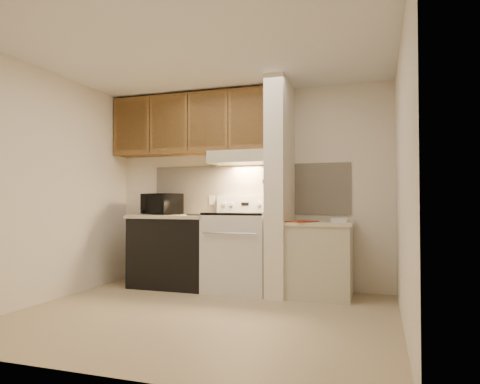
% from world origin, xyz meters
% --- Properties ---
extents(floor, '(3.60, 3.60, 0.00)m').
position_xyz_m(floor, '(0.00, 0.00, 0.00)').
color(floor, tan).
rests_on(floor, ground).
extents(ceiling, '(3.60, 3.60, 0.00)m').
position_xyz_m(ceiling, '(0.00, 0.00, 2.50)').
color(ceiling, white).
rests_on(ceiling, wall_back).
extents(wall_back, '(3.60, 2.50, 0.02)m').
position_xyz_m(wall_back, '(0.00, 1.50, 1.25)').
color(wall_back, '#EFE3CC').
rests_on(wall_back, floor).
extents(wall_left, '(0.02, 3.00, 2.50)m').
position_xyz_m(wall_left, '(-1.80, 0.00, 1.25)').
color(wall_left, '#EFE3CC').
rests_on(wall_left, floor).
extents(wall_right, '(0.02, 3.00, 2.50)m').
position_xyz_m(wall_right, '(1.80, 0.00, 1.25)').
color(wall_right, '#EFE3CC').
rests_on(wall_right, floor).
extents(backsplash, '(2.60, 0.02, 0.63)m').
position_xyz_m(backsplash, '(0.00, 1.49, 1.24)').
color(backsplash, beige).
rests_on(backsplash, wall_back).
extents(range_body, '(0.76, 0.65, 0.92)m').
position_xyz_m(range_body, '(0.00, 1.16, 0.46)').
color(range_body, silver).
rests_on(range_body, floor).
extents(oven_window, '(0.50, 0.01, 0.30)m').
position_xyz_m(oven_window, '(0.00, 0.84, 0.50)').
color(oven_window, black).
rests_on(oven_window, range_body).
extents(oven_handle, '(0.65, 0.02, 0.02)m').
position_xyz_m(oven_handle, '(0.00, 0.80, 0.72)').
color(oven_handle, silver).
rests_on(oven_handle, range_body).
extents(cooktop, '(0.74, 0.64, 0.03)m').
position_xyz_m(cooktop, '(0.00, 1.16, 0.94)').
color(cooktop, black).
rests_on(cooktop, range_body).
extents(range_backguard, '(0.76, 0.08, 0.20)m').
position_xyz_m(range_backguard, '(0.00, 1.44, 1.05)').
color(range_backguard, silver).
rests_on(range_backguard, range_body).
extents(range_display, '(0.10, 0.01, 0.04)m').
position_xyz_m(range_display, '(0.00, 1.40, 1.05)').
color(range_display, black).
rests_on(range_display, range_backguard).
extents(range_knob_left_outer, '(0.05, 0.02, 0.05)m').
position_xyz_m(range_knob_left_outer, '(-0.28, 1.40, 1.05)').
color(range_knob_left_outer, silver).
rests_on(range_knob_left_outer, range_backguard).
extents(range_knob_left_inner, '(0.05, 0.02, 0.05)m').
position_xyz_m(range_knob_left_inner, '(-0.18, 1.40, 1.05)').
color(range_knob_left_inner, silver).
rests_on(range_knob_left_inner, range_backguard).
extents(range_knob_right_inner, '(0.05, 0.02, 0.05)m').
position_xyz_m(range_knob_right_inner, '(0.18, 1.40, 1.05)').
color(range_knob_right_inner, silver).
rests_on(range_knob_right_inner, range_backguard).
extents(range_knob_right_outer, '(0.05, 0.02, 0.05)m').
position_xyz_m(range_knob_right_outer, '(0.28, 1.40, 1.05)').
color(range_knob_right_outer, silver).
rests_on(range_knob_right_outer, range_backguard).
extents(dishwasher_front, '(1.00, 0.63, 0.87)m').
position_xyz_m(dishwasher_front, '(-0.88, 1.17, 0.43)').
color(dishwasher_front, black).
rests_on(dishwasher_front, floor).
extents(left_countertop, '(1.04, 0.67, 0.04)m').
position_xyz_m(left_countertop, '(-0.88, 1.17, 0.89)').
color(left_countertop, beige).
rests_on(left_countertop, dishwasher_front).
extents(spoon_rest, '(0.24, 0.11, 0.02)m').
position_xyz_m(spoon_rest, '(-0.48, 0.97, 0.92)').
color(spoon_rest, black).
rests_on(spoon_rest, left_countertop).
extents(teal_jar, '(0.12, 0.12, 0.11)m').
position_xyz_m(teal_jar, '(-1.23, 1.39, 0.96)').
color(teal_jar, '#1E625E').
rests_on(teal_jar, left_countertop).
extents(outlet, '(0.08, 0.01, 0.12)m').
position_xyz_m(outlet, '(-0.48, 1.48, 1.10)').
color(outlet, beige).
rests_on(outlet, backsplash).
extents(microwave, '(0.59, 0.51, 0.27)m').
position_xyz_m(microwave, '(-1.10, 1.24, 1.05)').
color(microwave, black).
rests_on(microwave, left_countertop).
extents(partition_pillar, '(0.22, 0.70, 2.50)m').
position_xyz_m(partition_pillar, '(0.51, 1.15, 1.25)').
color(partition_pillar, white).
rests_on(partition_pillar, floor).
extents(pillar_trim, '(0.01, 0.70, 0.04)m').
position_xyz_m(pillar_trim, '(0.39, 1.15, 1.30)').
color(pillar_trim, brown).
rests_on(pillar_trim, partition_pillar).
extents(knife_strip, '(0.02, 0.42, 0.04)m').
position_xyz_m(knife_strip, '(0.39, 1.10, 1.32)').
color(knife_strip, black).
rests_on(knife_strip, partition_pillar).
extents(knife_blade_a, '(0.01, 0.03, 0.16)m').
position_xyz_m(knife_blade_a, '(0.38, 0.94, 1.22)').
color(knife_blade_a, silver).
rests_on(knife_blade_a, knife_strip).
extents(knife_handle_a, '(0.02, 0.02, 0.10)m').
position_xyz_m(knife_handle_a, '(0.38, 0.93, 1.37)').
color(knife_handle_a, black).
rests_on(knife_handle_a, knife_strip).
extents(knife_blade_b, '(0.01, 0.04, 0.18)m').
position_xyz_m(knife_blade_b, '(0.38, 1.03, 1.21)').
color(knife_blade_b, silver).
rests_on(knife_blade_b, knife_strip).
extents(knife_handle_b, '(0.02, 0.02, 0.10)m').
position_xyz_m(knife_handle_b, '(0.38, 1.02, 1.37)').
color(knife_handle_b, black).
rests_on(knife_handle_b, knife_strip).
extents(knife_blade_c, '(0.01, 0.04, 0.20)m').
position_xyz_m(knife_blade_c, '(0.38, 1.11, 1.20)').
color(knife_blade_c, silver).
rests_on(knife_blade_c, knife_strip).
extents(knife_handle_c, '(0.02, 0.02, 0.10)m').
position_xyz_m(knife_handle_c, '(0.38, 1.10, 1.37)').
color(knife_handle_c, black).
rests_on(knife_handle_c, knife_strip).
extents(knife_blade_d, '(0.01, 0.04, 0.16)m').
position_xyz_m(knife_blade_d, '(0.38, 1.18, 1.22)').
color(knife_blade_d, silver).
rests_on(knife_blade_d, knife_strip).
extents(knife_handle_d, '(0.02, 0.02, 0.10)m').
position_xyz_m(knife_handle_d, '(0.38, 1.18, 1.37)').
color(knife_handle_d, black).
rests_on(knife_handle_d, knife_strip).
extents(knife_blade_e, '(0.01, 0.04, 0.18)m').
position_xyz_m(knife_blade_e, '(0.38, 1.27, 1.21)').
color(knife_blade_e, silver).
rests_on(knife_blade_e, knife_strip).
extents(knife_handle_e, '(0.02, 0.02, 0.10)m').
position_xyz_m(knife_handle_e, '(0.38, 1.26, 1.37)').
color(knife_handle_e, black).
rests_on(knife_handle_e, knife_strip).
extents(oven_mitt, '(0.03, 0.09, 0.22)m').
position_xyz_m(oven_mitt, '(0.38, 1.32, 1.21)').
color(oven_mitt, gray).
rests_on(oven_mitt, partition_pillar).
extents(right_cab_base, '(0.70, 0.60, 0.81)m').
position_xyz_m(right_cab_base, '(0.97, 1.15, 0.40)').
color(right_cab_base, beige).
rests_on(right_cab_base, floor).
extents(right_countertop, '(0.74, 0.64, 0.04)m').
position_xyz_m(right_countertop, '(0.97, 1.15, 0.83)').
color(right_countertop, beige).
rests_on(right_countertop, right_cab_base).
extents(red_folder, '(0.36, 0.40, 0.01)m').
position_xyz_m(red_folder, '(0.79, 1.00, 0.86)').
color(red_folder, '#9D2D10').
rests_on(red_folder, right_countertop).
extents(white_box, '(0.18, 0.13, 0.04)m').
position_xyz_m(white_box, '(1.19, 1.05, 0.87)').
color(white_box, white).
rests_on(white_box, right_countertop).
extents(range_hood, '(0.78, 0.44, 0.15)m').
position_xyz_m(range_hood, '(0.00, 1.28, 1.62)').
color(range_hood, beige).
rests_on(range_hood, upper_cabinets).
extents(hood_lip, '(0.78, 0.04, 0.06)m').
position_xyz_m(hood_lip, '(0.00, 1.07, 1.58)').
color(hood_lip, beige).
rests_on(hood_lip, range_hood).
extents(upper_cabinets, '(2.18, 0.33, 0.77)m').
position_xyz_m(upper_cabinets, '(-0.69, 1.32, 2.08)').
color(upper_cabinets, brown).
rests_on(upper_cabinets, wall_back).
extents(cab_door_a, '(0.46, 0.01, 0.63)m').
position_xyz_m(cab_door_a, '(-1.51, 1.17, 2.08)').
color(cab_door_a, brown).
rests_on(cab_door_a, upper_cabinets).
extents(cab_gap_a, '(0.01, 0.01, 0.73)m').
position_xyz_m(cab_gap_a, '(-1.23, 1.16, 2.08)').
color(cab_gap_a, black).
rests_on(cab_gap_a, upper_cabinets).
extents(cab_door_b, '(0.46, 0.01, 0.63)m').
position_xyz_m(cab_door_b, '(-0.96, 1.17, 2.08)').
color(cab_door_b, brown).
rests_on(cab_door_b, upper_cabinets).
extents(cab_gap_b, '(0.01, 0.01, 0.73)m').
position_xyz_m(cab_gap_b, '(-0.69, 1.16, 2.08)').
color(cab_gap_b, black).
rests_on(cab_gap_b, upper_cabinets).
extents(cab_door_c, '(0.46, 0.01, 0.63)m').
position_xyz_m(cab_door_c, '(-0.42, 1.17, 2.08)').
color(cab_door_c, brown).
rests_on(cab_door_c, upper_cabinets).
extents(cab_gap_c, '(0.01, 0.01, 0.73)m').
position_xyz_m(cab_gap_c, '(-0.14, 1.16, 2.08)').
color(cab_gap_c, black).
rests_on(cab_gap_c, upper_cabinets).
extents(cab_door_d, '(0.46, 0.01, 0.63)m').
position_xyz_m(cab_door_d, '(0.13, 1.17, 2.08)').
color(cab_door_d, brown).
rests_on(cab_door_d, upper_cabinets).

